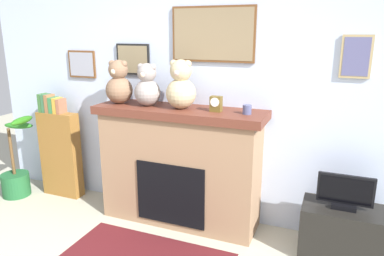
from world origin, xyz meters
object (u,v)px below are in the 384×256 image
(potted_plant, at_px, (14,171))
(television, at_px, (345,193))
(tv_stand, at_px, (340,232))
(mantel_clock, at_px, (216,104))
(bookshelf, at_px, (60,150))
(teddy_bear_grey, at_px, (181,87))
(fireplace, at_px, (180,165))
(teddy_bear_brown, at_px, (119,84))
(teddy_bear_cream, at_px, (147,87))
(candle_jar, at_px, (247,109))

(potted_plant, distance_m, television, 3.67)
(tv_stand, relative_size, mantel_clock, 4.66)
(bookshelf, relative_size, teddy_bear_grey, 2.62)
(mantel_clock, bearing_deg, fireplace, 177.14)
(tv_stand, height_order, teddy_bear_brown, teddy_bear_brown)
(fireplace, relative_size, teddy_bear_brown, 3.85)
(television, xyz_separation_m, mantel_clock, (-1.18, 0.04, 0.68))
(teddy_bear_cream, distance_m, teddy_bear_grey, 0.37)
(television, distance_m, mantel_clock, 1.36)
(candle_jar, relative_size, teddy_bear_grey, 0.18)
(teddy_bear_brown, distance_m, teddy_bear_cream, 0.33)
(television, height_order, candle_jar, candle_jar)
(bookshelf, xyz_separation_m, teddy_bear_grey, (1.61, -0.06, 0.86))
(teddy_bear_grey, bearing_deg, bookshelf, 178.02)
(fireplace, xyz_separation_m, mantel_clock, (0.38, -0.02, 0.67))
(bookshelf, relative_size, tv_stand, 1.84)
(tv_stand, xyz_separation_m, television, (0.00, -0.00, 0.37))
(television, bearing_deg, mantel_clock, 177.83)
(candle_jar, bearing_deg, television, -2.98)
(potted_plant, bearing_deg, candle_jar, 3.76)
(teddy_bear_brown, bearing_deg, candle_jar, 0.02)
(tv_stand, distance_m, mantel_clock, 1.58)
(tv_stand, relative_size, candle_jar, 7.82)
(candle_jar, height_order, teddy_bear_brown, teddy_bear_brown)
(potted_plant, height_order, mantel_clock, mantel_clock)
(television, relative_size, mantel_clock, 3.17)
(fireplace, xyz_separation_m, candle_jar, (0.68, -0.02, 0.64))
(fireplace, relative_size, potted_plant, 1.74)
(bookshelf, bearing_deg, television, -1.84)
(mantel_clock, xyz_separation_m, teddy_bear_brown, (-1.05, 0.00, 0.13))
(candle_jar, relative_size, teddy_bear_brown, 0.19)
(mantel_clock, distance_m, teddy_bear_brown, 1.06)
(potted_plant, xyz_separation_m, teddy_bear_grey, (2.12, 0.18, 1.11))
(tv_stand, relative_size, teddy_bear_grey, 1.42)
(bookshelf, distance_m, television, 3.15)
(tv_stand, relative_size, teddy_bear_cream, 1.58)
(bookshelf, xyz_separation_m, mantel_clock, (1.97, -0.06, 0.72))
(teddy_bear_brown, distance_m, teddy_bear_grey, 0.70)
(candle_jar, distance_m, mantel_clock, 0.30)
(fireplace, xyz_separation_m, teddy_bear_brown, (-0.67, -0.02, 0.80))
(candle_jar, height_order, mantel_clock, mantel_clock)
(teddy_bear_brown, bearing_deg, potted_plant, -172.73)
(teddy_bear_cream, bearing_deg, mantel_clock, -0.07)
(potted_plant, height_order, teddy_bear_brown, teddy_bear_brown)
(television, bearing_deg, bookshelf, 178.16)
(fireplace, height_order, tv_stand, fireplace)
(fireplace, bearing_deg, bookshelf, 178.65)
(potted_plant, distance_m, teddy_bear_cream, 2.07)
(fireplace, height_order, teddy_bear_cream, teddy_bear_cream)
(fireplace, relative_size, television, 3.76)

